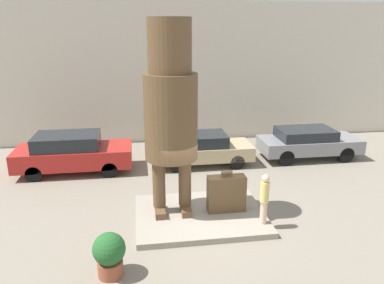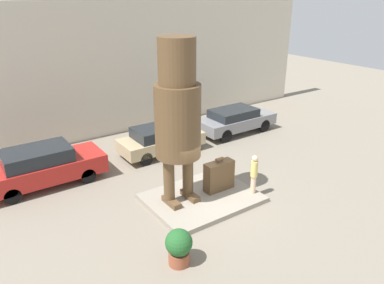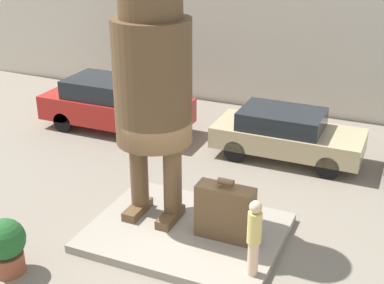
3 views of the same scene
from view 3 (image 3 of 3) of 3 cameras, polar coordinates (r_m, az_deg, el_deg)
ground_plane at (r=11.87m, az=-0.63°, el=-9.98°), size 60.00×60.00×0.00m
pedestal at (r=11.82m, az=-0.63°, el=-9.61°), size 4.10×3.16×0.18m
building_backdrop at (r=18.61m, az=10.94°, el=13.95°), size 28.00×0.60×7.14m
statue_figure at (r=10.92m, az=-4.27°, el=8.30°), size 1.62×1.62×6.01m
giant_suitcase at (r=11.23m, az=3.54°, el=-7.46°), size 1.22×0.46×1.38m
tourist at (r=10.06m, az=6.64°, el=-9.84°), size 0.27×0.27×1.59m
parked_car_red at (r=17.24m, az=-8.27°, el=4.06°), size 4.77×1.89×1.65m
parked_car_tan at (r=15.29m, az=10.01°, el=0.91°), size 4.16×1.74×1.42m
planter_pot at (r=11.09m, az=-19.29°, el=-10.30°), size 0.81×0.81×1.16m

